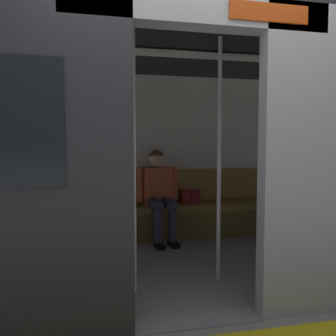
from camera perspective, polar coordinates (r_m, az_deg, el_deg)
The scene contains 8 objects.
ground_plane at distance 2.55m, azimuth 5.23°, elevation -24.96°, with size 60.00×60.00×0.00m, color gray.
train_car at distance 3.35m, azimuth -1.27°, elevation 8.82°, with size 6.40×2.64×2.33m.
bench_seat at distance 4.40m, azimuth -2.84°, elevation -7.77°, with size 3.30×0.44×0.45m.
person_seated at distance 4.31m, azimuth -1.64°, elevation -3.62°, with size 0.55×0.70×1.18m.
handbag at distance 4.55m, azimuth 3.82°, elevation -4.97°, with size 0.26×0.15×0.17m.
book at distance 4.37m, azimuth -6.90°, elevation -6.28°, with size 0.15×0.22×0.03m, color gold.
grab_pole_door at distance 2.70m, azimuth -5.94°, elevation 0.93°, with size 0.04×0.04×2.19m, color silver.
grab_pole_far at distance 2.99m, azimuth 8.84°, elevation 1.17°, with size 0.04×0.04×2.19m, color silver.
Camera 1 is at (0.65, 2.14, 1.22)m, focal length 35.24 mm.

